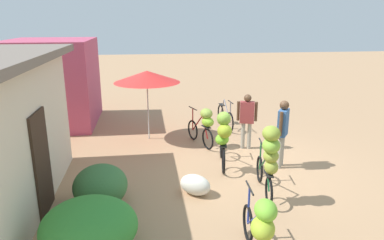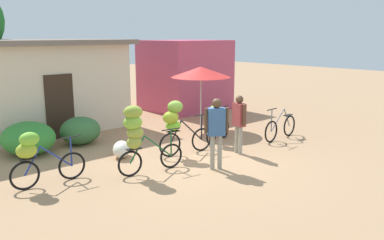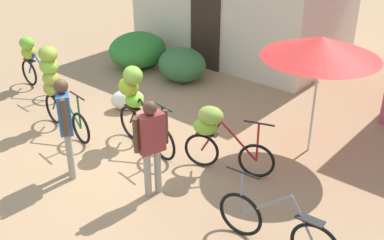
{
  "view_description": "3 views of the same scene",
  "coord_description": "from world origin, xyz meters",
  "px_view_note": "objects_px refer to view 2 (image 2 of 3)",
  "views": [
    {
      "loc": [
        -7.96,
        2.75,
        3.63
      ],
      "look_at": [
        1.14,
        1.53,
        0.97
      ],
      "focal_mm": 32.81,
      "sensor_mm": 36.0,
      "label": 1
    },
    {
      "loc": [
        -6.78,
        -7.02,
        3.19
      ],
      "look_at": [
        0.35,
        0.74,
        0.95
      ],
      "focal_mm": 37.74,
      "sensor_mm": 36.0,
      "label": 2
    },
    {
      "loc": [
        5.77,
        -4.4,
        4.47
      ],
      "look_at": [
        1.29,
        0.92,
        0.9
      ],
      "focal_mm": 44.72,
      "sensor_mm": 36.0,
      "label": 3
    }
  ],
  "objects_px": {
    "bicycle_center_loaded": "(177,123)",
    "bicycle_by_shop": "(216,119)",
    "person_vendor": "(239,118)",
    "bicycle_near_pile": "(138,133)",
    "bicycle_leftmost": "(35,154)",
    "person_bystander": "(216,126)",
    "bicycle_rightmost": "(280,128)",
    "market_umbrella": "(201,72)",
    "produce_sack": "(121,149)",
    "shop_pink": "(185,75)",
    "building_low": "(38,85)"
  },
  "relations": [
    {
      "from": "bicycle_center_loaded",
      "to": "bicycle_by_shop",
      "type": "bearing_deg",
      "value": 6.13
    },
    {
      "from": "person_vendor",
      "to": "bicycle_near_pile",
      "type": "bearing_deg",
      "value": 172.23
    },
    {
      "from": "bicycle_leftmost",
      "to": "person_bystander",
      "type": "relative_size",
      "value": 0.96
    },
    {
      "from": "bicycle_near_pile",
      "to": "bicycle_rightmost",
      "type": "bearing_deg",
      "value": -3.14
    },
    {
      "from": "bicycle_center_loaded",
      "to": "bicycle_rightmost",
      "type": "distance_m",
      "value": 3.63
    },
    {
      "from": "market_umbrella",
      "to": "produce_sack",
      "type": "xyz_separation_m",
      "value": [
        -3.79,
        -0.92,
        -1.74
      ]
    },
    {
      "from": "bicycle_by_shop",
      "to": "shop_pink",
      "type": "bearing_deg",
      "value": 57.41
    },
    {
      "from": "bicycle_rightmost",
      "to": "shop_pink",
      "type": "bearing_deg",
      "value": 77.58
    },
    {
      "from": "bicycle_leftmost",
      "to": "produce_sack",
      "type": "height_order",
      "value": "bicycle_leftmost"
    },
    {
      "from": "market_umbrella",
      "to": "produce_sack",
      "type": "distance_m",
      "value": 4.27
    },
    {
      "from": "shop_pink",
      "to": "bicycle_near_pile",
      "type": "xyz_separation_m",
      "value": [
        -6.43,
        -5.6,
        -0.47
      ]
    },
    {
      "from": "person_vendor",
      "to": "market_umbrella",
      "type": "bearing_deg",
      "value": 66.04
    },
    {
      "from": "bicycle_leftmost",
      "to": "bicycle_center_loaded",
      "type": "distance_m",
      "value": 3.69
    },
    {
      "from": "bicycle_leftmost",
      "to": "bicycle_rightmost",
      "type": "height_order",
      "value": "bicycle_leftmost"
    },
    {
      "from": "bicycle_center_loaded",
      "to": "bicycle_by_shop",
      "type": "xyz_separation_m",
      "value": [
        1.68,
        0.18,
        -0.18
      ]
    },
    {
      "from": "shop_pink",
      "to": "bicycle_rightmost",
      "type": "height_order",
      "value": "shop_pink"
    },
    {
      "from": "shop_pink",
      "to": "market_umbrella",
      "type": "xyz_separation_m",
      "value": [
        -2.19,
        -3.25,
        0.49
      ]
    },
    {
      "from": "shop_pink",
      "to": "person_bystander",
      "type": "height_order",
      "value": "shop_pink"
    },
    {
      "from": "bicycle_leftmost",
      "to": "bicycle_rightmost",
      "type": "distance_m",
      "value": 7.25
    },
    {
      "from": "shop_pink",
      "to": "person_vendor",
      "type": "bearing_deg",
      "value": -119.59
    },
    {
      "from": "shop_pink",
      "to": "bicycle_rightmost",
      "type": "relative_size",
      "value": 1.83
    },
    {
      "from": "building_low",
      "to": "person_bystander",
      "type": "distance_m",
      "value": 7.07
    },
    {
      "from": "bicycle_by_shop",
      "to": "person_bystander",
      "type": "relative_size",
      "value": 0.87
    },
    {
      "from": "building_low",
      "to": "market_umbrella",
      "type": "relative_size",
      "value": 2.69
    },
    {
      "from": "building_low",
      "to": "bicycle_by_shop",
      "type": "distance_m",
      "value": 6.16
    },
    {
      "from": "person_bystander",
      "to": "person_vendor",
      "type": "bearing_deg",
      "value": 19.83
    },
    {
      "from": "shop_pink",
      "to": "bicycle_leftmost",
      "type": "relative_size",
      "value": 1.94
    },
    {
      "from": "bicycle_center_loaded",
      "to": "bicycle_by_shop",
      "type": "distance_m",
      "value": 1.7
    },
    {
      "from": "bicycle_leftmost",
      "to": "person_vendor",
      "type": "xyz_separation_m",
      "value": [
        5.04,
        -1.25,
        0.24
      ]
    },
    {
      "from": "bicycle_near_pile",
      "to": "bicycle_rightmost",
      "type": "distance_m",
      "value": 5.18
    },
    {
      "from": "building_low",
      "to": "bicycle_leftmost",
      "type": "bearing_deg",
      "value": -113.21
    },
    {
      "from": "market_umbrella",
      "to": "bicycle_center_loaded",
      "type": "xyz_separation_m",
      "value": [
        -2.6,
        -1.78,
        -1.06
      ]
    },
    {
      "from": "person_vendor",
      "to": "produce_sack",
      "type": "bearing_deg",
      "value": 144.15
    },
    {
      "from": "building_low",
      "to": "bicycle_leftmost",
      "type": "xyz_separation_m",
      "value": [
        -2.21,
        -5.16,
        -0.79
      ]
    },
    {
      "from": "bicycle_near_pile",
      "to": "person_vendor",
      "type": "xyz_separation_m",
      "value": [
        3.02,
        -0.41,
        -0.03
      ]
    },
    {
      "from": "bicycle_near_pile",
      "to": "person_bystander",
      "type": "relative_size",
      "value": 0.98
    },
    {
      "from": "building_low",
      "to": "bicycle_center_loaded",
      "type": "xyz_separation_m",
      "value": [
        1.46,
        -5.42,
        -0.63
      ]
    },
    {
      "from": "bicycle_center_loaded",
      "to": "bicycle_rightmost",
      "type": "relative_size",
      "value": 0.95
    },
    {
      "from": "building_low",
      "to": "produce_sack",
      "type": "bearing_deg",
      "value": -86.59
    },
    {
      "from": "shop_pink",
      "to": "person_bystander",
      "type": "distance_m",
      "value": 8.11
    },
    {
      "from": "bicycle_center_loaded",
      "to": "bicycle_by_shop",
      "type": "height_order",
      "value": "bicycle_center_loaded"
    },
    {
      "from": "market_umbrella",
      "to": "bicycle_leftmost",
      "type": "distance_m",
      "value": 6.57
    },
    {
      "from": "bicycle_near_pile",
      "to": "person_bystander",
      "type": "height_order",
      "value": "person_bystander"
    },
    {
      "from": "produce_sack",
      "to": "person_bystander",
      "type": "xyz_separation_m",
      "value": [
        1.16,
        -2.35,
        0.84
      ]
    },
    {
      "from": "building_low",
      "to": "market_umbrella",
      "type": "xyz_separation_m",
      "value": [
        4.06,
        -3.63,
        0.43
      ]
    },
    {
      "from": "building_low",
      "to": "produce_sack",
      "type": "relative_size",
      "value": 8.21
    },
    {
      "from": "person_vendor",
      "to": "person_bystander",
      "type": "bearing_deg",
      "value": -160.17
    },
    {
      "from": "bicycle_leftmost",
      "to": "bicycle_near_pile",
      "type": "relative_size",
      "value": 0.98
    },
    {
      "from": "market_umbrella",
      "to": "bicycle_rightmost",
      "type": "xyz_separation_m",
      "value": [
        0.89,
        -2.64,
        -1.59
      ]
    },
    {
      "from": "bicycle_leftmost",
      "to": "person_bystander",
      "type": "xyz_separation_m",
      "value": [
        3.64,
        -1.75,
        0.33
      ]
    }
  ]
}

